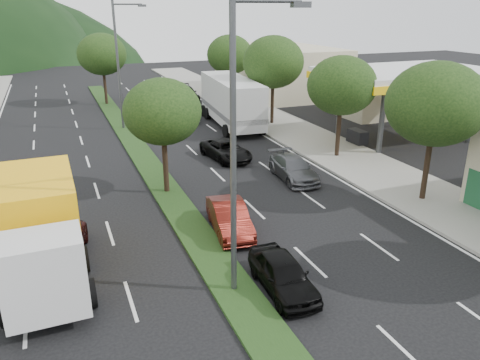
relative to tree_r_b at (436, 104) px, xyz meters
name	(u,v)px	position (x,y,z in m)	size (l,w,h in m)	color
sidewalk_right	(306,137)	(0.50, 13.00, -4.96)	(5.00, 90.00, 0.15)	gray
median	(134,144)	(-12.00, 16.00, -4.98)	(1.60, 56.00, 0.12)	#193112
gas_canopy	(409,77)	(7.00, 10.00, -0.39)	(12.20, 8.20, 5.25)	silver
bldg_right_far	(279,70)	(7.50, 32.00, -2.44)	(10.00, 16.00, 5.20)	beige
tree_r_b	(436,104)	(0.00, 0.00, 0.00)	(4.80, 4.80, 6.94)	black
tree_r_c	(342,86)	(0.00, 8.00, -0.29)	(4.40, 4.40, 6.48)	black
tree_r_d	(273,62)	(0.00, 18.00, 0.14)	(5.00, 5.00, 7.17)	black
tree_r_e	(230,55)	(0.00, 28.00, -0.14)	(4.60, 4.60, 6.71)	black
tree_med_near	(162,112)	(-12.00, 6.00, -0.61)	(4.00, 4.00, 6.02)	black
tree_med_far	(102,54)	(-12.00, 32.00, -0.03)	(4.80, 4.80, 6.94)	black
streetlight_near	(239,138)	(-11.79, -4.00, 0.55)	(2.60, 0.25, 10.00)	#47494C
streetlight_mid	(120,59)	(-11.79, 21.00, 0.55)	(2.60, 0.25, 10.00)	#47494C
suv_maroon	(51,247)	(-17.88, 0.31, -4.30)	(2.45, 5.32, 1.48)	#330D0B
car_queue_a	(283,274)	(-10.38, -4.59, -4.39)	(1.52, 3.77, 1.28)	black
car_queue_b	(293,168)	(-4.66, 5.41, -4.39)	(1.81, 4.46, 1.30)	#515257
car_queue_c	(229,218)	(-10.50, 0.41, -4.36)	(1.43, 4.10, 1.35)	#53130D
car_queue_d	(226,150)	(-6.97, 10.41, -4.42)	(2.04, 4.43, 1.23)	black
car_queue_e	(182,112)	(-6.70, 22.28, -4.27)	(1.80, 4.48, 1.53)	#46464B
car_queue_f	(186,94)	(-3.88, 31.06, -4.28)	(2.11, 5.19, 1.51)	black
box_truck	(43,233)	(-18.06, -0.33, -3.33)	(2.95, 7.36, 3.61)	silver
motorhome	(231,101)	(-3.31, 18.98, -2.95)	(4.00, 10.41, 3.91)	silver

